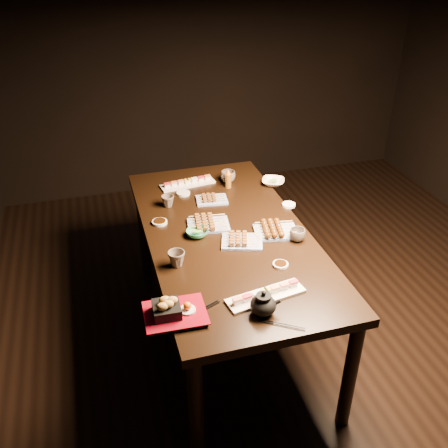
% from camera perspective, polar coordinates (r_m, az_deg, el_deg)
% --- Properties ---
extents(ground, '(5.00, 5.00, 0.00)m').
position_cam_1_polar(ground, '(3.21, 10.40, -14.20)').
color(ground, black).
rests_on(ground, ground).
extents(dining_table, '(1.35, 1.97, 0.75)m').
position_cam_1_polar(dining_table, '(3.06, 0.26, -6.81)').
color(dining_table, black).
rests_on(dining_table, ground).
extents(sushi_platter_near, '(0.40, 0.17, 0.05)m').
position_cam_1_polar(sushi_platter_near, '(2.37, 4.80, -7.86)').
color(sushi_platter_near, white).
rests_on(sushi_platter_near, dining_table).
extents(sushi_platter_far, '(0.38, 0.15, 0.04)m').
position_cam_1_polar(sushi_platter_far, '(3.37, -4.18, 4.82)').
color(sushi_platter_far, white).
rests_on(sushi_platter_far, dining_table).
extents(yakitori_plate_center, '(0.26, 0.20, 0.06)m').
position_cam_1_polar(yakitori_plate_center, '(2.88, -1.80, 0.25)').
color(yakitori_plate_center, '#828EB6').
rests_on(yakitori_plate_center, dining_table).
extents(yakitori_plate_right, '(0.26, 0.22, 0.06)m').
position_cam_1_polar(yakitori_plate_right, '(2.73, 2.07, -1.69)').
color(yakitori_plate_right, '#828EB6').
rests_on(yakitori_plate_right, dining_table).
extents(yakitori_plate_left, '(0.21, 0.16, 0.05)m').
position_cam_1_polar(yakitori_plate_left, '(3.16, -1.41, 3.05)').
color(yakitori_plate_left, '#828EB6').
rests_on(yakitori_plate_left, dining_table).
extents(tsukune_plate, '(0.27, 0.22, 0.06)m').
position_cam_1_polar(tsukune_plate, '(2.83, 5.97, -0.54)').
color(tsukune_plate, '#828EB6').
rests_on(tsukune_plate, dining_table).
extents(edamame_bowl_green, '(0.16, 0.16, 0.04)m').
position_cam_1_polar(edamame_bowl_green, '(2.80, -3.12, -1.05)').
color(edamame_bowl_green, '#31985D').
rests_on(edamame_bowl_green, dining_table).
extents(edamame_bowl_cream, '(0.20, 0.20, 0.04)m').
position_cam_1_polar(edamame_bowl_cream, '(3.38, 5.63, 4.81)').
color(edamame_bowl_cream, '#FCE9CE').
rests_on(edamame_bowl_cream, dining_table).
extents(tempura_tray, '(0.29, 0.23, 0.10)m').
position_cam_1_polar(tempura_tray, '(2.25, -5.63, -9.48)').
color(tempura_tray, black).
rests_on(tempura_tray, dining_table).
extents(teacup_near_left, '(0.11, 0.11, 0.08)m').
position_cam_1_polar(teacup_near_left, '(2.56, -5.45, -3.98)').
color(teacup_near_left, '#53483F').
rests_on(teacup_near_left, dining_table).
extents(teacup_mid_right, '(0.12, 0.12, 0.07)m').
position_cam_1_polar(teacup_mid_right, '(2.78, 8.39, -1.24)').
color(teacup_mid_right, '#53483F').
rests_on(teacup_mid_right, dining_table).
extents(teacup_far_left, '(0.09, 0.09, 0.07)m').
position_cam_1_polar(teacup_far_left, '(3.11, -6.45, 2.60)').
color(teacup_far_left, '#53483F').
rests_on(teacup_far_left, dining_table).
extents(teacup_far_right, '(0.10, 0.10, 0.08)m').
position_cam_1_polar(teacup_far_right, '(3.39, 0.47, 5.44)').
color(teacup_far_right, '#53483F').
rests_on(teacup_far_right, dining_table).
extents(teapot, '(0.16, 0.16, 0.12)m').
position_cam_1_polar(teapot, '(2.25, 4.51, -8.96)').
color(teapot, black).
rests_on(teapot, dining_table).
extents(condiment_bottle, '(0.06, 0.06, 0.13)m').
position_cam_1_polar(condiment_bottle, '(3.31, 0.48, 5.23)').
color(condiment_bottle, brown).
rests_on(condiment_bottle, dining_table).
extents(sauce_dish_west, '(0.12, 0.12, 0.02)m').
position_cam_1_polar(sauce_dish_west, '(2.95, -7.36, 0.21)').
color(sauce_dish_west, white).
rests_on(sauce_dish_west, dining_table).
extents(sauce_dish_east, '(0.11, 0.11, 0.01)m').
position_cam_1_polar(sauce_dish_east, '(3.13, 7.41, 2.18)').
color(sauce_dish_east, white).
rests_on(sauce_dish_east, dining_table).
extents(sauce_dish_se, '(0.09, 0.09, 0.01)m').
position_cam_1_polar(sauce_dish_se, '(2.58, 6.47, -4.63)').
color(sauce_dish_se, white).
rests_on(sauce_dish_se, dining_table).
extents(sauce_dish_nw, '(0.10, 0.10, 0.02)m').
position_cam_1_polar(sauce_dish_nw, '(3.25, -4.67, 3.52)').
color(sauce_dish_nw, white).
rests_on(sauce_dish_nw, dining_table).
extents(chopsticks_near, '(0.21, 0.11, 0.01)m').
position_cam_1_polar(chopsticks_near, '(2.29, -2.75, -9.92)').
color(chopsticks_near, black).
rests_on(chopsticks_near, dining_table).
extents(chopsticks_se, '(0.18, 0.12, 0.01)m').
position_cam_1_polar(chopsticks_se, '(2.24, 6.68, -11.37)').
color(chopsticks_se, black).
rests_on(chopsticks_se, dining_table).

